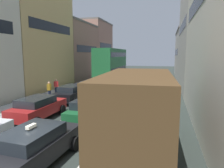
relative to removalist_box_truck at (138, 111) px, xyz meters
The scene contains 16 objects.
sidewalk_left 20.46m from the removalist_box_truck, 120.71° to the left, with size 2.60×64.00×0.14m, color #A9A9A9.
lane_stripe_left 18.43m from the removalist_box_truck, 107.14° to the left, with size 0.16×60.00×0.01m, color silver.
lane_stripe_right 17.73m from the removalist_box_truck, 96.52° to the left, with size 0.16×60.00×0.01m, color silver.
building_row_left 24.79m from the removalist_box_truck, 129.93° to the left, with size 7.20×43.90×13.81m.
building_row_right 19.09m from the removalist_box_truck, 70.52° to the left, with size 7.20×43.90×14.12m.
removalist_box_truck is the anchor object (origin of this frame).
taxi_centre_lane_front 4.29m from the removalist_box_truck, 155.48° to the right, with size 2.24×4.39×1.66m.
sedan_centre_lane_second 5.31m from the removalist_box_truck, 133.97° to the left, with size 2.07×4.31×1.49m.
wagon_left_lane_second 7.88m from the removalist_box_truck, 155.46° to the left, with size 2.13×4.34×1.49m.
hatchback_centre_lane_third 9.77m from the removalist_box_truck, 111.87° to the left, with size 2.18×4.36×1.49m.
sedan_left_lane_third 11.22m from the removalist_box_truck, 130.03° to the left, with size 2.20×4.37×1.49m.
coupe_centre_lane_fourth 13.95m from the removalist_box_truck, 105.01° to the left, with size 2.30×4.41×1.49m.
sedan_right_lane_behind_truck 6.86m from the removalist_box_truck, 92.26° to the left, with size 2.16×4.35×1.49m.
bus_mid_queue_primary 22.76m from the removalist_box_truck, 108.12° to the left, with size 2.87×10.52×5.06m.
pedestrian_near_kerb 15.07m from the removalist_box_truck, 133.03° to the left, with size 0.54×0.34×1.66m.
pedestrian_mid_sidewalk 13.44m from the removalist_box_truck, 137.50° to the left, with size 0.34×0.52×1.66m.
Camera 1 is at (4.77, -5.64, 4.27)m, focal length 32.70 mm.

